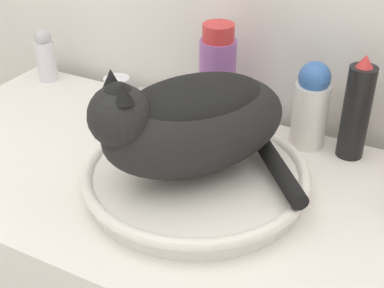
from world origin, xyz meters
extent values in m
cylinder|color=white|center=(0.04, 0.26, 0.85)|extent=(0.36, 0.36, 0.03)
torus|color=white|center=(0.04, 0.26, 0.87)|extent=(0.38, 0.38, 0.02)
ellipsoid|color=black|center=(0.04, 0.26, 0.95)|extent=(0.31, 0.35, 0.15)
ellipsoid|color=black|center=(0.04, 0.26, 1.00)|extent=(0.24, 0.26, 0.07)
sphere|color=black|center=(-0.03, 0.16, 1.00)|extent=(0.09, 0.09, 0.09)
sphere|color=black|center=(-0.03, 0.16, 1.03)|extent=(0.05, 0.05, 0.05)
cone|color=black|center=(-0.05, 0.17, 1.05)|extent=(0.03, 0.03, 0.03)
cone|color=black|center=(-0.01, 0.14, 1.05)|extent=(0.03, 0.03, 0.03)
cylinder|color=black|center=(0.17, 0.30, 0.89)|extent=(0.15, 0.17, 0.03)
cylinder|color=silver|center=(-0.18, 0.35, 0.87)|extent=(0.04, 0.04, 0.06)
cylinder|color=silver|center=(-0.13, 0.34, 0.93)|extent=(0.10, 0.06, 0.07)
cylinder|color=silver|center=(-0.18, 0.35, 0.92)|extent=(0.05, 0.05, 0.05)
cylinder|color=white|center=(0.17, 0.48, 0.90)|extent=(0.06, 0.06, 0.12)
sphere|color=#3866AD|center=(0.17, 0.48, 0.97)|extent=(0.06, 0.06, 0.06)
cylinder|color=silver|center=(-0.46, 0.48, 0.88)|extent=(0.04, 0.04, 0.09)
sphere|color=#B7B7BC|center=(-0.46, 0.48, 0.94)|extent=(0.04, 0.04, 0.04)
cylinder|color=black|center=(0.25, 0.48, 0.92)|extent=(0.05, 0.05, 0.17)
cone|color=red|center=(0.25, 0.48, 1.02)|extent=(0.03, 0.03, 0.02)
cylinder|color=#93569E|center=(-0.02, 0.48, 0.92)|extent=(0.07, 0.07, 0.17)
cylinder|color=red|center=(-0.02, 0.48, 1.02)|extent=(0.06, 0.06, 0.03)
camera|label=1|loc=(0.38, -0.39, 1.37)|focal=50.00mm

